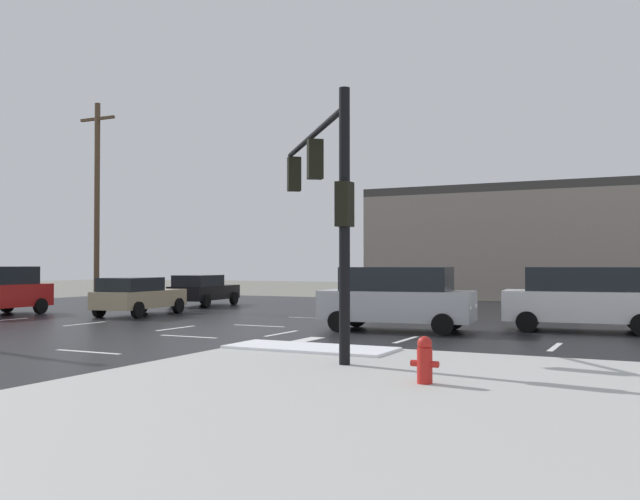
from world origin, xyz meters
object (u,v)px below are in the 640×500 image
sedan_black (203,290)px  fire_hydrant (425,360)px  traffic_signal_mast (324,185)px  suv_silver (397,297)px  suv_white (582,297)px  sedan_grey (554,295)px  sedan_tan (138,295)px  utility_pole_far (97,200)px

sedan_black → fire_hydrant: bearing=-142.9°
traffic_signal_mast → suv_silver: (-0.75, 6.92, -2.84)m
suv_white → sedan_grey: bearing=98.1°
sedan_tan → utility_pole_far: bearing=49.1°
sedan_grey → suv_white: bearing=9.3°
sedan_grey → utility_pole_far: (-21.84, -3.73, 4.57)m
fire_hydrant → sedan_grey: size_ratio=0.17×
sedan_black → utility_pole_far: utility_pole_far is taller
sedan_grey → suv_silver: bearing=-24.5°
sedan_black → sedan_tan: same height
utility_pole_far → sedan_grey: bearing=9.7°
sedan_black → suv_white: size_ratio=0.94×
fire_hydrant → sedan_black: bearing=133.8°
suv_white → suv_silver: 5.86m
fire_hydrant → suv_silver: size_ratio=0.16×
sedan_black → utility_pole_far: bearing=109.2°
traffic_signal_mast → suv_silver: traffic_signal_mast is taller
sedan_black → suv_silver: suv_silver is taller
traffic_signal_mast → sedan_grey: size_ratio=1.19×
traffic_signal_mast → sedan_grey: 17.16m
suv_white → sedan_tan: bearing=176.5°
sedan_black → suv_white: suv_white is taller
sedan_black → sedan_grey: bearing=-92.1°
sedan_tan → suv_silver: 12.06m
suv_white → fire_hydrant: bearing=-102.2°
sedan_tan → sedan_black: bearing=5.8°
fire_hydrant → utility_pole_far: size_ratio=0.08×
sedan_black → utility_pole_far: (-4.90, -2.38, 4.57)m
sedan_tan → suv_silver: bearing=-104.8°
sedan_black → sedan_grey: (16.94, 1.35, 0.00)m
fire_hydrant → suv_silver: suv_silver is taller
utility_pole_far → sedan_black: bearing=25.9°
traffic_signal_mast → utility_pole_far: size_ratio=0.53×
traffic_signal_mast → sedan_black: 21.10m
traffic_signal_mast → sedan_grey: (2.74, 16.66, -3.07)m
fire_hydrant → sedan_grey: sedan_grey is taller
utility_pole_far → suv_silver: bearing=-18.1°
traffic_signal_mast → sedan_black: size_ratio=1.18×
sedan_grey → traffic_signal_mast: bearing=-14.1°
suv_silver → sedan_grey: bearing=64.3°
traffic_signal_mast → sedan_grey: traffic_signal_mast is taller
traffic_signal_mast → fire_hydrant: traffic_signal_mast is taller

